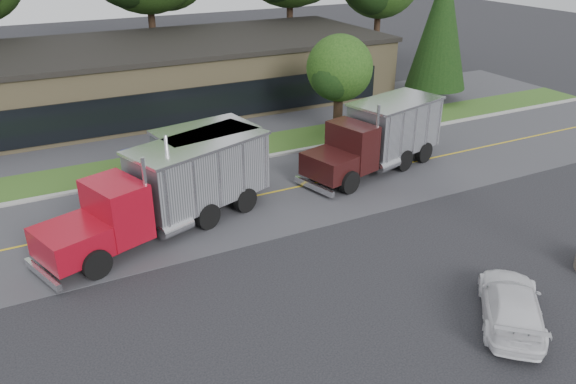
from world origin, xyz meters
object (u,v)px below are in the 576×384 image
(dump_truck_red, at_px, (173,186))
(rally_car, at_px, (512,304))
(dump_truck_maroon, at_px, (380,134))
(dump_truck_blue, at_px, (187,168))

(dump_truck_red, bearing_deg, rally_car, 104.98)
(dump_truck_maroon, bearing_deg, rally_car, 58.39)
(dump_truck_red, distance_m, dump_truck_maroon, 11.29)
(dump_truck_red, xyz_separation_m, dump_truck_maroon, (11.20, 1.40, -0.01))
(dump_truck_red, height_order, dump_truck_blue, same)
(dump_truck_blue, height_order, dump_truck_maroon, same)
(dump_truck_maroon, height_order, rally_car, dump_truck_maroon)
(dump_truck_maroon, relative_size, rally_car, 1.95)
(dump_truck_maroon, xyz_separation_m, rally_car, (-3.69, -12.32, -1.17))
(dump_truck_maroon, distance_m, rally_car, 12.91)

